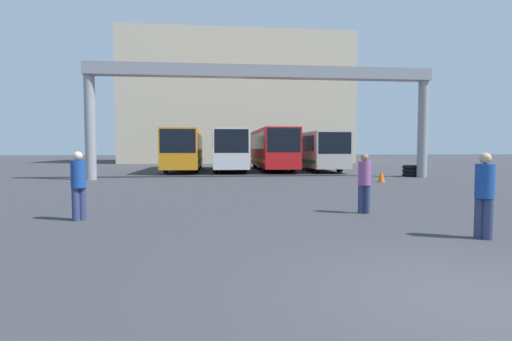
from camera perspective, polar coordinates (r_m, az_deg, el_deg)
ground_plane at (r=5.58m, az=27.24°, el=-16.19°), size 200.00×200.00×0.00m
building_backdrop at (r=52.52m, az=-2.81°, el=9.80°), size 27.83×12.00×15.61m
overhead_gantry at (r=23.97m, az=1.11°, el=11.78°), size 20.41×0.80×6.63m
bus_slot_0 at (r=32.61m, az=-10.19°, el=3.21°), size 2.57×11.86×3.17m
bus_slot_1 at (r=31.88m, az=-3.92°, el=3.25°), size 2.51×10.52×3.17m
bus_slot_2 at (r=32.46m, az=2.32°, el=3.35°), size 2.53×11.04×3.26m
bus_slot_3 at (r=32.95m, az=8.47°, el=3.07°), size 2.55×10.62×3.00m
pedestrian_far_center at (r=11.48m, az=15.22°, el=-1.57°), size 0.35×0.35×1.66m
pedestrian_mid_left at (r=10.95m, az=-24.02°, el=-1.76°), size 0.36×0.36×1.73m
pedestrian_near_center at (r=9.19m, az=29.83°, el=-2.84°), size 0.36×0.36×1.73m
traffic_cone at (r=22.27m, az=17.49°, el=-0.73°), size 0.37×0.37×0.67m
tire_stack at (r=27.30m, az=21.22°, el=-0.04°), size 1.04×1.04×0.72m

